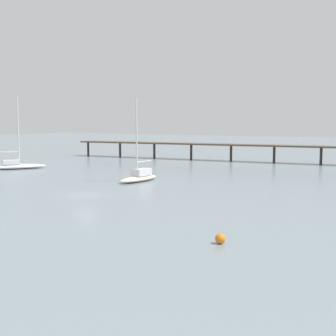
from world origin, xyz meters
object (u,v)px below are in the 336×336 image
at_px(pier, 306,144).
at_px(sailboat_white, 16,165).
at_px(mooring_buoy_inner, 220,239).
at_px(sailboat_cream, 139,176).

height_order(pier, sailboat_white, sailboat_white).
height_order(sailboat_white, mooring_buoy_inner, sailboat_white).
height_order(sailboat_white, sailboat_cream, sailboat_white).
distance_m(pier, mooring_buoy_inner, 60.32).
xyz_separation_m(sailboat_white, sailboat_cream, (26.83, -2.00, 0.06)).
relative_size(sailboat_white, mooring_buoy_inner, 17.86).
distance_m(sailboat_white, sailboat_cream, 26.90).
height_order(sailboat_cream, mooring_buoy_inner, sailboat_cream).
bearing_deg(sailboat_white, pier, 41.79).
xyz_separation_m(pier, sailboat_cream, (-11.90, -36.61, -2.96)).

